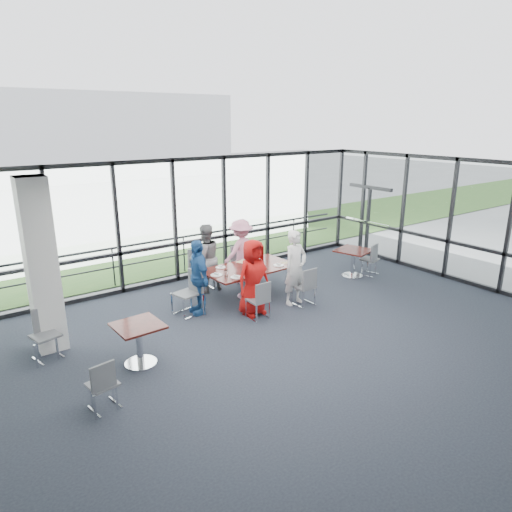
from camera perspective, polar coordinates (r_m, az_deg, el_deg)
floor at (r=8.51m, az=5.86°, el=-12.31°), size 12.00×10.00×0.02m
ceiling at (r=7.51m, az=6.59°, el=9.65°), size 12.00×10.00×0.04m
curtain_wall_back at (r=11.91m, az=-10.12°, el=4.27°), size 12.00×0.10×3.20m
curtain_wall_right at (r=12.58m, az=27.02°, el=3.36°), size 0.10×10.00×3.20m
exit_door at (r=14.72m, az=13.81°, el=4.21°), size 0.12×1.60×2.10m
structural_column at (r=8.97m, az=-25.24°, el=-1.17°), size 0.50×0.50×3.20m
apron at (r=16.81m, az=-17.39°, el=1.69°), size 80.00×70.00×0.02m
grass_strip at (r=14.98m, az=-14.89°, el=0.23°), size 80.00×5.00×0.01m
hangar_main at (r=38.59m, az=-23.09°, el=13.75°), size 24.00×10.00×6.00m
guard_rail at (r=12.71m, az=-11.06°, el=-0.12°), size 12.00×0.06×0.06m
main_table at (r=10.84m, az=-0.93°, el=-1.94°), size 2.23×1.30×0.75m
side_table_left at (r=8.17m, az=-14.49°, el=-9.14°), size 0.81×0.81×0.75m
side_table_right at (r=12.57m, az=12.09°, el=0.25°), size 1.04×1.04×0.75m
diner_near_left at (r=9.83m, az=-0.35°, el=-2.70°), size 0.86×0.60×1.69m
diner_near_right at (r=10.43m, az=4.93°, el=-1.46°), size 0.67×0.52×1.74m
diner_far_left at (r=11.24m, az=-6.37°, el=-0.27°), size 0.84×0.53×1.70m
diner_far_right at (r=11.79m, az=-1.89°, el=0.59°), size 1.16×0.72×1.68m
diner_end at (r=9.97m, az=-7.25°, el=-2.62°), size 0.67×1.05×1.66m
chair_main_nl at (r=9.76m, az=0.25°, el=-5.54°), size 0.41×0.41×0.83m
chair_main_nr at (r=10.51m, az=5.99°, el=-3.82°), size 0.44×0.44×0.88m
chair_main_fl at (r=11.49m, az=-6.84°, el=-1.77°), size 0.51×0.51×0.98m
chair_main_fr at (r=12.04m, az=-1.61°, el=-1.04°), size 0.51×0.51×0.89m
chair_main_end at (r=10.03m, az=-8.66°, el=-4.69°), size 0.57×0.57×0.97m
chair_spare_la at (r=7.26m, az=-18.62°, el=-14.95°), size 0.45×0.45×0.80m
chair_spare_lb at (r=8.98m, az=-24.83°, el=-9.03°), size 0.53×0.53×0.89m
chair_spare_r at (r=12.84m, az=14.00°, el=-0.42°), size 0.54×0.54×0.88m
plate_nl at (r=10.11m, az=-2.46°, el=-2.67°), size 0.27×0.27×0.01m
plate_nr at (r=10.94m, az=2.86°, el=-1.17°), size 0.25×0.25×0.01m
plate_fl at (r=10.81m, az=-4.45°, el=-1.42°), size 0.23×0.23×0.01m
plate_fr at (r=11.39m, az=0.33°, el=-0.42°), size 0.24×0.24×0.01m
plate_end at (r=10.29m, az=-4.97°, el=-2.38°), size 0.27×0.27×0.01m
tumbler_a at (r=10.42m, az=-1.45°, el=-1.68°), size 0.07×0.07×0.15m
tumbler_b at (r=10.83m, az=0.87°, el=-1.03°), size 0.06×0.06×0.13m
tumbler_c at (r=11.02m, az=-1.28°, el=-0.70°), size 0.07×0.07×0.13m
tumbler_d at (r=10.16m, az=-3.77°, el=-2.19°), size 0.08×0.08×0.15m
menu_a at (r=10.40m, az=0.03°, el=-2.14°), size 0.35×0.27×0.00m
menu_b at (r=11.17m, az=3.91°, el=-0.83°), size 0.33×0.28×0.00m
menu_c at (r=11.25m, az=-1.68°, el=-0.67°), size 0.35×0.30×0.00m
condiment_caddy at (r=10.88m, az=-1.12°, el=-1.18°), size 0.10×0.07×0.04m
ketchup_bottle at (r=10.87m, az=-1.24°, el=-0.81°), size 0.06×0.06×0.18m
green_bottle at (r=10.89m, az=-0.70°, el=-0.71°), size 0.05×0.05×0.20m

